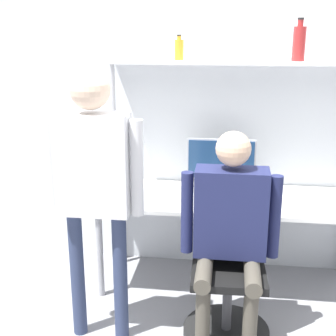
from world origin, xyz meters
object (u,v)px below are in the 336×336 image
Objects in this scene: person_seated at (230,222)px; bottle_amber at (179,49)px; laptop at (228,194)px; cell_phone at (265,206)px; office_chair at (227,293)px; bottle_red at (299,43)px; monitor at (221,162)px; person_standing at (94,173)px.

bottle_amber is at bearing 115.19° from person_seated.
bottle_amber is (-0.40, 0.32, 1.00)m from laptop.
cell_phone is at bearing 64.26° from person_seated.
cell_phone is 0.11× the size of person_seated.
bottle_amber is at bearing 116.34° from office_chair.
bottle_red reaches higher than cell_phone.
monitor is at bearing -177.13° from bottle_red.
bottle_amber is (0.40, 0.96, 0.68)m from person_standing.
person_seated is at bearing -116.56° from bottle_red.
person_seated is 0.79× the size of person_standing.
office_chair is 1.81m from bottle_red.
laptop is 0.22× the size of person_seated.
office_chair is at bearing -84.39° from monitor.
bottle_red reaches higher than monitor.
bottle_red is (0.44, 0.89, 1.03)m from person_seated.
person_seated is at bearing -88.24° from office_chair.
laptop is 1.63× the size of bottle_amber.
person_seated is 4.55× the size of bottle_red.
person_seated is at bearing -64.81° from bottle_amber.
office_chair is 0.55× the size of person_standing.
bottle_red is (0.46, 0.32, 1.05)m from laptop.
bottle_red is (1.26, 0.96, 0.73)m from person_standing.
office_chair is 0.69× the size of person_seated.
cell_phone is at bearing -117.61° from bottle_red.
cell_phone is 0.56m from person_seated.
person_standing is 1.74m from bottle_red.
person_standing reaches higher than monitor.
laptop is 0.71m from office_chair.
laptop is (0.06, -0.29, -0.16)m from monitor.
cell_phone is at bearing -13.62° from laptop.
bottle_amber is (-0.42, 0.89, 0.98)m from person_seated.
person_seated reaches higher than laptop.
person_seated is (0.00, -0.05, 0.52)m from office_chair.
bottle_red is (0.20, 0.38, 1.11)m from cell_phone.
cell_phone is 0.09× the size of person_standing.
person_seated reaches higher than cell_phone.
bottle_amber is at bearing 67.49° from person_standing.
office_chair is 3.15× the size of bottle_red.
office_chair is (-0.24, -0.45, -0.44)m from cell_phone.
bottle_red is (0.44, 0.84, 1.55)m from office_chair.
laptop is at bearing -145.03° from bottle_red.
cell_phone is at bearing -47.89° from monitor.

